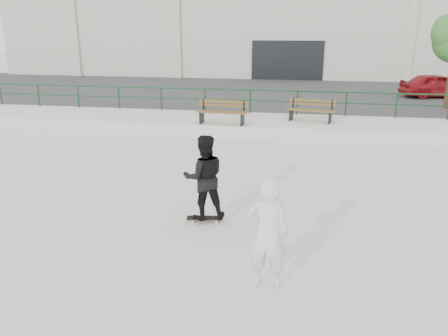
% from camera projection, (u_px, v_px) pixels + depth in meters
% --- Properties ---
extents(ground, '(120.00, 120.00, 0.00)m').
position_uv_depth(ground, '(234.00, 237.00, 8.80)').
color(ground, beige).
rests_on(ground, ground).
extents(ledge, '(30.00, 3.00, 0.50)m').
position_uv_depth(ledge, '(271.00, 126.00, 17.63)').
color(ledge, silver).
rests_on(ledge, ground).
extents(parking_strip, '(60.00, 14.00, 0.50)m').
position_uv_depth(parking_strip, '(282.00, 95.00, 25.59)').
color(parking_strip, '#323232').
rests_on(parking_strip, ground).
extents(railing, '(28.00, 0.06, 1.03)m').
position_uv_depth(railing, '(274.00, 97.00, 18.54)').
color(railing, '#163E1F').
rests_on(railing, ledge).
extents(commercial_building, '(44.20, 16.33, 8.00)m').
position_uv_depth(commercial_building, '(293.00, 21.00, 37.37)').
color(commercial_building, beige).
rests_on(commercial_building, ground).
extents(bench_left, '(1.95, 0.65, 0.89)m').
position_uv_depth(bench_left, '(222.00, 112.00, 16.75)').
color(bench_left, brown).
rests_on(bench_left, ledge).
extents(bench_right, '(1.92, 0.91, 0.85)m').
position_uv_depth(bench_right, '(311.00, 110.00, 17.23)').
color(bench_right, brown).
rests_on(bench_right, ledge).
extents(red_car, '(3.91, 2.28, 1.25)m').
position_uv_depth(red_car, '(436.00, 85.00, 23.09)').
color(red_car, maroon).
rests_on(red_car, parking_strip).
extents(skateboard, '(0.80, 0.32, 0.09)m').
position_uv_depth(skateboard, '(205.00, 218.00, 9.51)').
color(skateboard, black).
rests_on(skateboard, ground).
extents(standing_skater, '(1.08, 0.95, 1.84)m').
position_uv_depth(standing_skater, '(204.00, 177.00, 9.22)').
color(standing_skater, black).
rests_on(standing_skater, skateboard).
extents(seated_skater, '(0.68, 0.45, 1.86)m').
position_uv_depth(seated_skater, '(268.00, 234.00, 6.90)').
color(seated_skater, silver).
rests_on(seated_skater, ground).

